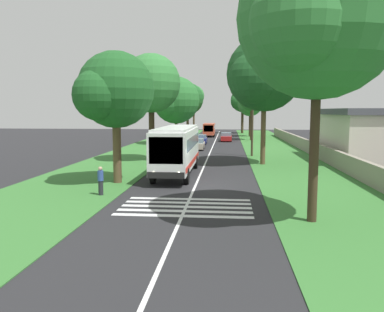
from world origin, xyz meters
The scene contains 24 objects.
ground centered at (0.00, 0.00, 0.00)m, with size 160.00×160.00×0.00m, color #262628.
grass_verge_left centered at (15.00, 8.20, 0.02)m, with size 120.00×8.00×0.04m, color #387533.
grass_verge_right centered at (15.00, -8.20, 0.02)m, with size 120.00×8.00×0.04m, color #387533.
centre_line centered at (15.00, 0.00, 0.00)m, with size 110.00×0.16×0.01m, color silver.
coach_bus centered at (4.22, 1.80, 2.15)m, with size 11.16×2.62×3.73m.
zebra_crossing centered at (-6.02, 0.00, 0.00)m, with size 4.05×6.80×0.01m.
trailing_car_0 centered at (24.49, 1.82, 0.67)m, with size 4.30×1.78×1.43m.
trailing_car_1 centered at (32.80, 1.96, 0.67)m, with size 4.30×1.78×1.43m.
trailing_car_2 centered at (38.72, -1.84, 0.67)m, with size 4.30×1.78×1.43m.
trailing_minibus_0 centered at (50.09, 1.52, 1.55)m, with size 6.00×2.14×2.53m.
roadside_tree_left_0 centered at (53.59, 6.22, 7.19)m, with size 7.51×6.39×10.52m.
roadside_tree_left_1 centered at (32.70, 5.76, 6.34)m, with size 8.40×6.96×9.98m.
roadside_tree_left_2 centered at (12.40, 5.47, 7.47)m, with size 6.48×5.73×10.45m.
roadside_tree_left_3 centered at (62.24, 5.69, 8.09)m, with size 5.76×4.63×10.54m.
roadside_tree_left_4 centered at (0.29, 5.58, 6.22)m, with size 6.07×5.17×8.93m.
roadside_tree_right_0 centered at (-8.11, -5.78, 8.71)m, with size 8.13×6.96×12.33m.
roadside_tree_right_1 centered at (41.31, -5.91, 7.06)m, with size 5.34×4.53×9.43m.
roadside_tree_right_2 centered at (61.70, -5.04, 7.10)m, with size 6.38×5.21×9.85m.
roadside_tree_right_3 centered at (50.86, -6.15, 6.17)m, with size 5.48×4.76×8.64m.
roadside_tree_right_4 centered at (10.96, -5.18, 8.08)m, with size 8.55×6.85×11.69m.
utility_pole centered at (17.40, -4.75, 4.27)m, with size 0.24×1.40×8.17m.
roadside_wall centered at (20.00, -11.60, 0.79)m, with size 70.00×0.40×1.49m, color gray.
roadside_building centered at (14.74, -17.17, 2.62)m, with size 12.34×9.97×5.18m.
pedestrian centered at (-3.79, 5.28, 0.91)m, with size 0.34×0.34×1.69m.
Camera 1 is at (-25.94, -2.14, 4.97)m, focal length 36.85 mm.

